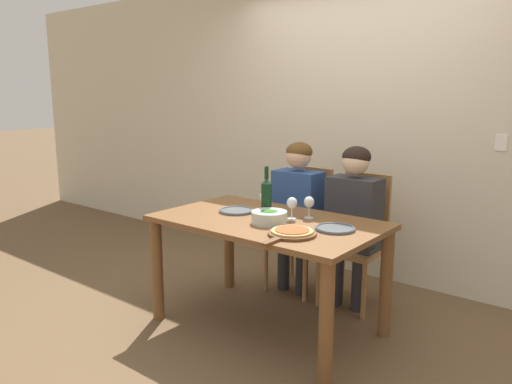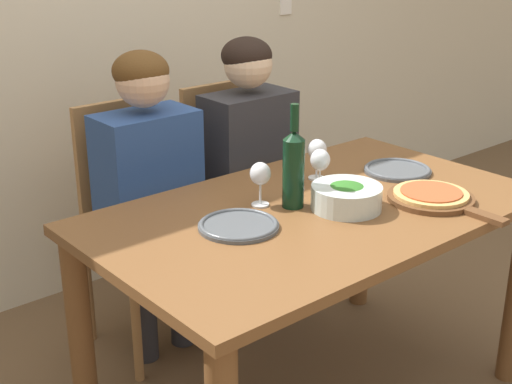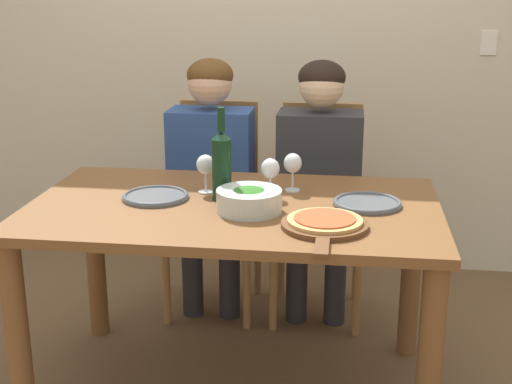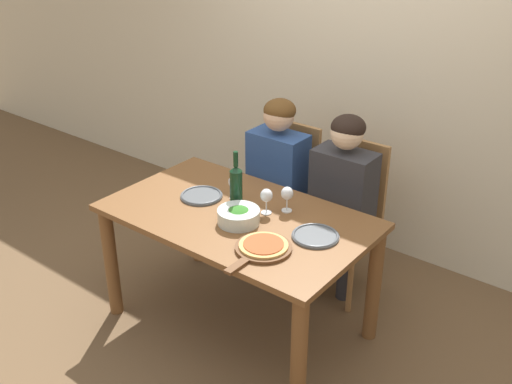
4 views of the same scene
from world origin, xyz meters
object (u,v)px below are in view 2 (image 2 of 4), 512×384
object	(u,v)px
wine_glass_right	(317,152)
wine_glass_centre	(320,162)
dinner_plate_right	(398,170)
pizza_on_board	(433,197)
wine_bottle	(294,167)
wine_glass_left	(260,176)
person_man	(251,153)
person_woman	(150,179)
chair_left	(137,221)
chair_right	(234,192)
broccoli_bowl	(346,197)
dinner_plate_left	(239,225)

from	to	relation	value
wine_glass_right	wine_glass_centre	xyz separation A→B (m)	(-0.08, -0.09, 0.00)
dinner_plate_right	pizza_on_board	xyz separation A→B (m)	(-0.14, -0.27, 0.01)
wine_bottle	wine_glass_right	world-z (taller)	wine_bottle
dinner_plate_right	wine_glass_left	size ratio (longest dim) A/B	1.67
person_man	wine_bottle	world-z (taller)	person_man
person_man	wine_glass_right	world-z (taller)	person_man
person_woman	wine_glass_left	bearing A→B (deg)	-80.71
chair_left	person_woman	xyz separation A→B (m)	(0.00, -0.12, 0.21)
wine_bottle	wine_glass_centre	distance (m)	0.19
chair_right	broccoli_bowl	bearing A→B (deg)	-103.90
wine_bottle	wine_glass_right	xyz separation A→B (m)	(0.25, 0.14, -0.03)
person_man	wine_glass_left	size ratio (longest dim) A/B	8.12
chair_right	person_woman	xyz separation A→B (m)	(-0.50, -0.12, 0.21)
wine_glass_left	wine_glass_centre	distance (m)	0.25
dinner_plate_left	wine_glass_right	bearing A→B (deg)	18.38
broccoli_bowl	chair_left	bearing A→B (deg)	108.33
person_man	wine_bottle	size ratio (longest dim) A/B	3.52
wine_glass_right	dinner_plate_right	bearing A→B (deg)	-26.92
person_woman	person_man	world-z (taller)	same
chair_left	wine_glass_right	xyz separation A→B (m)	(0.42, -0.59, 0.35)
person_woman	dinner_plate_right	bearing A→B (deg)	-41.41
dinner_plate_left	chair_left	bearing A→B (deg)	83.68
wine_bottle	wine_glass_left	distance (m)	0.11
dinner_plate_left	wine_glass_right	xyz separation A→B (m)	(0.50, 0.17, 0.10)
chair_left	wine_bottle	bearing A→B (deg)	-77.33
wine_glass_centre	wine_glass_left	bearing A→B (deg)	174.50
person_man	wine_bottle	bearing A→B (deg)	-118.41
chair_left	wine_glass_right	world-z (taller)	chair_left
pizza_on_board	chair_right	bearing A→B (deg)	93.34
chair_left	person_man	distance (m)	0.56
chair_right	pizza_on_board	world-z (taller)	chair_right
dinner_plate_left	wine_glass_centre	world-z (taller)	wine_glass_centre
pizza_on_board	wine_glass_right	distance (m)	0.45
dinner_plate_right	pizza_on_board	world-z (taller)	pizza_on_board
wine_glass_left	wine_glass_right	xyz separation A→B (m)	(0.33, 0.07, 0.00)
chair_left	broccoli_bowl	distance (m)	0.96
chair_left	pizza_on_board	bearing A→B (deg)	-61.00
wine_glass_centre	person_woman	bearing A→B (deg)	121.04
chair_left	broccoli_bowl	world-z (taller)	chair_left
person_woman	dinner_plate_right	xyz separation A→B (m)	(0.70, -0.62, 0.04)
dinner_plate_right	wine_glass_left	bearing A→B (deg)	172.77
dinner_plate_right	wine_glass_centre	bearing A→B (deg)	171.58
person_man	broccoli_bowl	xyz separation A→B (m)	(-0.21, -0.75, 0.08)
dinner_plate_left	dinner_plate_right	world-z (taller)	same
wine_glass_left	wine_glass_right	distance (m)	0.34
broccoli_bowl	wine_glass_left	bearing A→B (deg)	134.15
wine_glass_right	person_man	bearing A→B (deg)	80.11
person_woman	broccoli_bowl	world-z (taller)	person_woman
pizza_on_board	wine_glass_right	xyz separation A→B (m)	(-0.14, 0.42, 0.09)
chair_right	person_woman	world-z (taller)	person_woman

